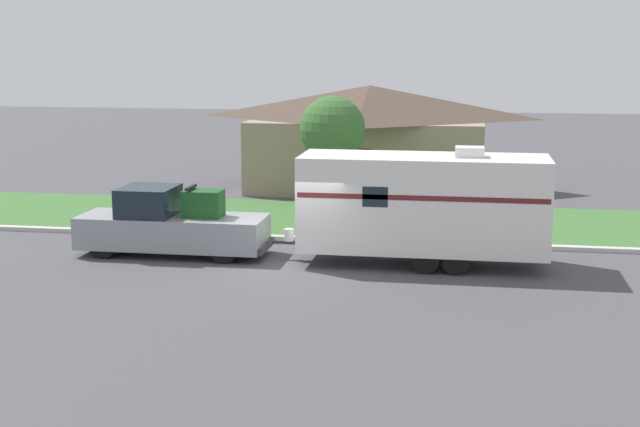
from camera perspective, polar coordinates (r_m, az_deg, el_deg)
ground_plane at (r=25.06m, az=-1.39°, el=-3.65°), size 120.00×120.00×0.00m
curb_strip at (r=28.64m, az=0.02°, el=-1.67°), size 80.00×0.30×0.14m
lawn_strip at (r=32.18m, az=1.09°, el=-0.37°), size 80.00×7.00×0.03m
house_across_street at (r=39.40m, az=3.19°, el=5.06°), size 10.66×7.56×4.47m
pickup_truck at (r=27.11m, az=-9.54°, el=-0.75°), size 5.74×1.91×2.11m
travel_trailer at (r=25.52m, az=6.64°, el=0.65°), size 7.92×2.35×3.43m
mailbox at (r=29.03m, az=8.24°, el=0.36°), size 0.48×0.20×1.36m
tree_in_yard at (r=30.69m, az=0.80°, el=5.38°), size 2.28×2.28×4.52m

